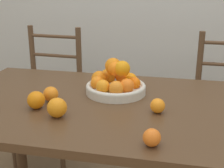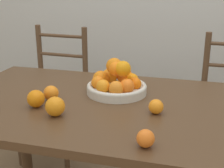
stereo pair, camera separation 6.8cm
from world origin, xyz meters
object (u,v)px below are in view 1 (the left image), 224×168
object	(u,v)px
orange_loose_1	(158,106)
orange_loose_4	(36,100)
fruit_bowl	(115,83)
orange_loose_0	(51,94)
orange_loose_3	(57,108)
orange_loose_2	(152,138)
chair_left	(49,98)

from	to	relation	value
orange_loose_1	orange_loose_4	bearing A→B (deg)	-172.61
fruit_bowl	orange_loose_1	xyz separation A→B (m)	(0.22, -0.20, -0.02)
orange_loose_0	orange_loose_3	world-z (taller)	orange_loose_3
orange_loose_1	orange_loose_2	size ratio (longest dim) A/B	1.01
fruit_bowl	orange_loose_2	bearing A→B (deg)	-64.89
orange_loose_4	orange_loose_1	bearing A→B (deg)	7.39
orange_loose_3	orange_loose_1	bearing A→B (deg)	18.15
orange_loose_2	orange_loose_3	xyz separation A→B (m)	(-0.40, 0.15, 0.01)
orange_loose_2	orange_loose_3	size ratio (longest dim) A/B	0.76
orange_loose_0	orange_loose_4	xyz separation A→B (m)	(-0.03, -0.09, 0.00)
chair_left	orange_loose_2	bearing A→B (deg)	-47.99
orange_loose_2	chair_left	distance (m)	1.39
orange_loose_0	orange_loose_4	bearing A→B (deg)	-106.73
orange_loose_0	orange_loose_3	distance (m)	0.18
orange_loose_0	orange_loose_4	distance (m)	0.10
orange_loose_3	orange_loose_0	bearing A→B (deg)	121.13
orange_loose_4	chair_left	distance (m)	0.96
orange_loose_1	orange_loose_2	xyz separation A→B (m)	(0.00, -0.28, -0.00)
orange_loose_0	orange_loose_1	size ratio (longest dim) A/B	1.12
orange_loose_1	chair_left	bearing A→B (deg)	137.31
orange_loose_2	chair_left	xyz separation A→B (m)	(-0.84, 1.05, -0.33)
orange_loose_2	orange_loose_3	distance (m)	0.42
orange_loose_0	chair_left	world-z (taller)	chair_left
orange_loose_0	chair_left	distance (m)	0.89
orange_loose_4	fruit_bowl	bearing A→B (deg)	42.35
orange_loose_2	orange_loose_4	world-z (taller)	orange_loose_4
orange_loose_2	orange_loose_4	bearing A→B (deg)	157.54
orange_loose_1	chair_left	xyz separation A→B (m)	(-0.84, 0.77, -0.33)
orange_loose_0	chair_left	xyz separation A→B (m)	(-0.35, 0.75, -0.33)
fruit_bowl	orange_loose_4	xyz separation A→B (m)	(-0.29, -0.27, -0.01)
orange_loose_1	orange_loose_2	world-z (taller)	same
fruit_bowl	orange_loose_0	xyz separation A→B (m)	(-0.26, -0.17, -0.02)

